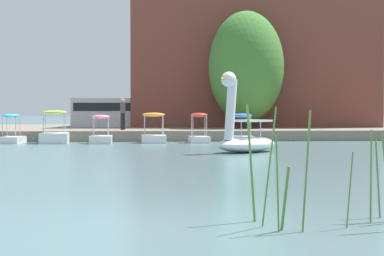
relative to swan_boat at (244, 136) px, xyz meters
The scene contains 14 objects.
ground_plane 15.63m from the swan_boat, 102.11° to the right, with size 553.38×553.38×0.00m, color slate.
shore_bank_far 19.67m from the swan_boat, 99.59° to the left, with size 114.88×20.19×0.54m, color slate.
swan_boat is the anchor object (origin of this frame).
pedal_boat_blue 7.85m from the swan_boat, 82.01° to the left, with size 1.33×1.97×1.43m.
pedal_boat_red 8.03m from the swan_boat, 96.99° to the left, with size 0.98×1.75×1.46m.
pedal_boat_orange 8.65m from the swan_boat, 111.66° to the left, with size 1.20×1.84×1.48m.
pedal_boat_pink 9.60m from the swan_boat, 126.61° to the left, with size 1.05×1.93×1.37m.
pedal_boat_lime 11.44m from the swan_boat, 134.31° to the left, with size 1.45×2.39×1.59m.
pedal_boat_cyan 12.96m from the swan_boat, 140.86° to the left, with size 1.14×1.94×1.42m.
tree_willow_overhanging 15.66m from the swan_boat, 80.57° to the left, with size 6.35×6.39×7.05m.
person_on_path 12.77m from the swan_boat, 112.17° to the left, with size 0.27×0.26×1.69m.
parked_van 19.83m from the swan_boat, 108.15° to the left, with size 4.32×2.07×1.87m.
apartment_block 22.85m from the swan_boat, 79.87° to the left, with size 15.90×10.66×10.30m, color brown.
reed_clump_foreground 15.38m from the swan_boat, 93.69° to the right, with size 2.78×1.15×1.56m.
Camera 1 is at (-0.46, -8.21, 1.44)m, focal length 60.38 mm.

